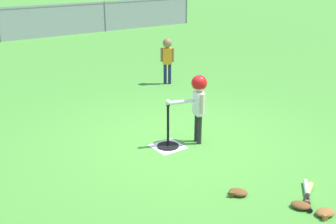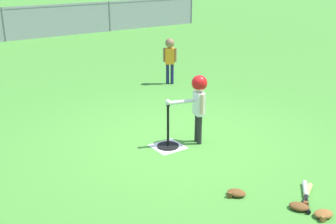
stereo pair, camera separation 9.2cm
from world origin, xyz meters
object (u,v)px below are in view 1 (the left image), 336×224
Objects in this scene: spare_bat_silver at (307,191)px; batting_tee at (168,140)px; glove_near_bats at (325,213)px; fielder_deep_left at (167,55)px; spare_bat_wood at (308,191)px; glove_tossed_aside at (301,205)px; batter_child at (198,95)px; baseball_on_tee at (168,102)px; glove_by_plate at (238,192)px.

batting_tee is at bearing 106.29° from spare_bat_silver.
fielder_deep_left is at bearing 73.18° from glove_near_bats.
spare_bat_wood is at bearing 59.78° from glove_near_bats.
spare_bat_silver is at bearing -105.68° from fielder_deep_left.
spare_bat_silver is at bearing 27.61° from glove_tossed_aside.
spare_bat_silver is at bearing -85.88° from batter_child.
baseball_on_tee is 3.40m from fielder_deep_left.
glove_tossed_aside is (-0.18, -2.07, -0.71)m from batter_child.
spare_bat_silver and spare_bat_wood have the same top height.
glove_near_bats is at bearing -118.98° from spare_bat_silver.
glove_tossed_aside reaches higher than spare_bat_silver.
baseball_on_tee is at bearing 97.13° from glove_tossed_aside.
glove_tossed_aside is (-0.09, 0.25, 0.00)m from glove_near_bats.
fielder_deep_left is at bearing 62.90° from batter_child.
batting_tee reaches higher than glove_by_plate.
batter_child is at bearing 85.02° from glove_tossed_aside.
baseball_on_tee is 1.73m from glove_by_plate.
baseball_on_tee is at bearing 0.00° from batting_tee.
spare_bat_wood is at bearing -85.85° from batter_child.
glove_by_plate is at bearing 147.92° from spare_bat_silver.
baseball_on_tee is 0.14× the size of spare_bat_wood.
baseball_on_tee reaches higher than glove_by_plate.
batter_child reaches higher than baseball_on_tee.
batting_tee is 0.60m from baseball_on_tee.
glove_near_bats is at bearing -92.24° from batter_child.
baseball_on_tee is at bearing 106.22° from spare_bat_wood.
batting_tee reaches higher than spare_bat_silver.
batter_child is 3.87× the size of glove_by_plate.
fielder_deep_left is at bearing 74.32° from spare_bat_silver.
fielder_deep_left is 3.76× the size of glove_tossed_aside.
baseball_on_tee is 2.23m from spare_bat_wood.
batter_child is 3.87× the size of glove_tossed_aside.
spare_bat_wood is (0.60, -2.05, -0.67)m from baseball_on_tee.
spare_bat_silver is at bearing -73.71° from batting_tee.
glove_near_bats is at bearing -69.91° from glove_tossed_aside.
batting_tee is at bearing 86.06° from glove_by_plate.
glove_near_bats is 0.92× the size of glove_tossed_aside.
batter_child reaches higher than spare_bat_silver.
batting_tee is 2.21m from glove_tossed_aside.
glove_by_plate is 1.08× the size of glove_near_bats.
spare_bat_silver is (0.59, -2.03, -0.07)m from batting_tee.
baseball_on_tee is at bearing 86.06° from glove_by_plate.
glove_by_plate and glove_near_bats have the same top height.
glove_tossed_aside is at bearing -82.87° from batting_tee.
glove_near_bats is (0.36, -2.44, -0.67)m from baseball_on_tee.
spare_bat_silver is 0.47m from glove_near_bats.
fielder_deep_left is 1.90× the size of spare_bat_silver.
baseball_on_tee is 2.22m from spare_bat_silver.
batting_tee is 3.45m from fielder_deep_left.
batting_tee reaches higher than spare_bat_wood.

